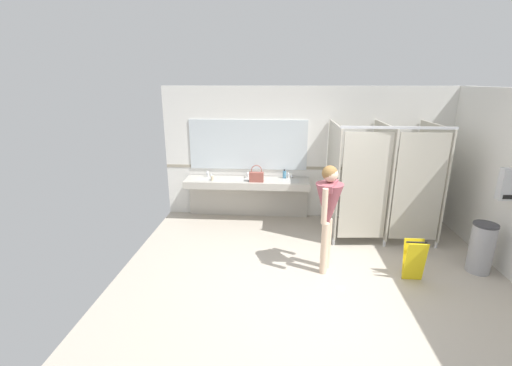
% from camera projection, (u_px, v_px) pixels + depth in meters
% --- Properties ---
extents(ground_plane, '(6.04, 5.61, 0.10)m').
position_uv_depth(ground_plane, '(321.00, 284.00, 4.99)').
color(ground_plane, '#B2A899').
extents(wall_back, '(6.04, 0.12, 2.68)m').
position_uv_depth(wall_back, '(311.00, 154.00, 7.04)').
color(wall_back, silver).
rests_on(wall_back, ground_plane).
extents(wall_back_tile_band, '(6.04, 0.01, 0.06)m').
position_uv_depth(wall_back_tile_band, '(311.00, 168.00, 7.06)').
color(wall_back_tile_band, '#9E937F').
rests_on(wall_back_tile_band, wall_back).
extents(vanity_counter, '(2.51, 0.55, 0.97)m').
position_uv_depth(vanity_counter, '(247.00, 189.00, 7.08)').
color(vanity_counter, '#B2ADA3').
rests_on(vanity_counter, ground_plane).
extents(mirror_panel, '(2.41, 0.02, 1.02)m').
position_uv_depth(mirror_panel, '(248.00, 145.00, 7.01)').
color(mirror_panel, silver).
rests_on(mirror_panel, wall_back).
extents(bathroom_stalls, '(1.80, 1.40, 2.09)m').
position_uv_depth(bathroom_stalls, '(383.00, 179.00, 6.12)').
color(bathroom_stalls, '#B2AD9E').
rests_on(bathroom_stalls, ground_plane).
extents(trash_bin, '(0.34, 0.34, 0.77)m').
position_uv_depth(trash_bin, '(481.00, 248.00, 5.11)').
color(trash_bin, '#99999E').
rests_on(trash_bin, ground_plane).
extents(person_standing, '(0.51, 0.54, 1.64)m').
position_uv_depth(person_standing, '(328.00, 206.00, 4.96)').
color(person_standing, beige).
rests_on(person_standing, ground_plane).
extents(handbag, '(0.28, 0.11, 0.34)m').
position_uv_depth(handbag, '(256.00, 176.00, 6.75)').
color(handbag, '#934C42').
rests_on(handbag, vanity_counter).
extents(soap_dispenser, '(0.07, 0.07, 0.19)m').
position_uv_depth(soap_dispenser, '(284.00, 174.00, 7.01)').
color(soap_dispenser, teal).
rests_on(soap_dispenser, vanity_counter).
extents(paper_cup, '(0.07, 0.07, 0.10)m').
position_uv_depth(paper_cup, '(213.00, 178.00, 6.84)').
color(paper_cup, beige).
rests_on(paper_cup, vanity_counter).
extents(wet_floor_sign, '(0.28, 0.19, 0.61)m').
position_uv_depth(wet_floor_sign, '(414.00, 260.00, 4.91)').
color(wet_floor_sign, yellow).
rests_on(wet_floor_sign, ground_plane).
extents(floor_drain_cover, '(0.14, 0.14, 0.01)m').
position_uv_depth(floor_drain_cover, '(340.00, 288.00, 4.78)').
color(floor_drain_cover, '#B7BABF').
rests_on(floor_drain_cover, ground_plane).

